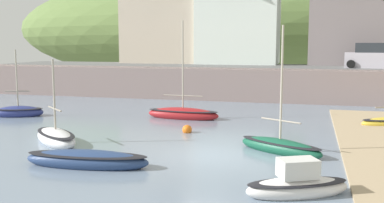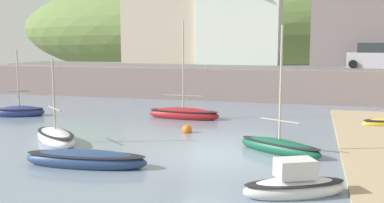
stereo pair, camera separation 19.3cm
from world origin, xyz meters
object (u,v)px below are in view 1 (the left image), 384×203
at_px(waterfront_building_centre, 239,13).
at_px(dinghy_open_wooden, 87,160).
at_px(waterfront_building_left, 165,10).
at_px(rowboat_small_beached, 297,185).
at_px(fishing_boat_green, 183,114).
at_px(sailboat_tall_mast, 280,146).
at_px(mooring_buoy, 187,130).
at_px(sailboat_white_hull, 56,137).
at_px(sailboat_nearest_shore, 18,112).
at_px(waterfront_building_right, 354,15).
at_px(parked_car_near_slipway, 372,58).

height_order(waterfront_building_centre, dinghy_open_wooden, waterfront_building_centre).
relative_size(waterfront_building_left, rowboat_small_beached, 3.09).
relative_size(waterfront_building_left, waterfront_building_centre, 1.09).
height_order(waterfront_building_left, fishing_boat_green, waterfront_building_left).
xyz_separation_m(sailboat_tall_mast, mooring_buoy, (-4.68, 2.88, -0.11)).
xyz_separation_m(sailboat_white_hull, sailboat_nearest_shore, (-6.15, 5.87, 0.00)).
relative_size(waterfront_building_centre, sailboat_tall_mast, 1.77).
relative_size(waterfront_building_left, waterfront_building_right, 1.16).
bearing_deg(sailboat_nearest_shore, sailboat_white_hull, -65.09).
xyz_separation_m(dinghy_open_wooden, sailboat_tall_mast, (6.54, 3.83, 0.02)).
relative_size(waterfront_building_left, sailboat_tall_mast, 1.92).
distance_m(waterfront_building_right, sailboat_nearest_shore, 28.63).
height_order(rowboat_small_beached, mooring_buoy, rowboat_small_beached).
height_order(waterfront_building_right, sailboat_white_hull, waterfront_building_right).
bearing_deg(rowboat_small_beached, dinghy_open_wooden, 144.89).
bearing_deg(waterfront_building_centre, sailboat_tall_mast, -77.09).
bearing_deg(rowboat_small_beached, sailboat_white_hull, 132.27).
xyz_separation_m(waterfront_building_right, sailboat_nearest_shore, (-20.37, -19.04, -6.52)).
relative_size(waterfront_building_right, sailboat_white_hull, 2.22).
distance_m(sailboat_tall_mast, parked_car_near_slipway, 20.60).
xyz_separation_m(sailboat_white_hull, sailboat_tall_mast, (9.64, 0.83, -0.01)).
relative_size(dinghy_open_wooden, sailboat_tall_mast, 0.89).
bearing_deg(sailboat_nearest_shore, parked_car_near_slipway, 12.68).
xyz_separation_m(waterfront_building_left, sailboat_tall_mast, (12.73, -24.08, -7.24)).
bearing_deg(waterfront_building_centre, sailboat_nearest_shore, -118.33).
xyz_separation_m(waterfront_building_right, dinghy_open_wooden, (-11.13, -27.90, -6.55)).
relative_size(waterfront_building_right, mooring_buoy, 18.05).
bearing_deg(waterfront_building_left, parked_car_near_slipway, -13.73).
bearing_deg(sailboat_tall_mast, waterfront_building_right, 109.30).
xyz_separation_m(waterfront_building_centre, waterfront_building_right, (10.10, 0.00, -0.31)).
xyz_separation_m(rowboat_small_beached, sailboat_nearest_shore, (-16.61, 10.07, -0.04)).
bearing_deg(fishing_boat_green, waterfront_building_left, 114.51).
bearing_deg(mooring_buoy, dinghy_open_wooden, -105.54).
relative_size(waterfront_building_right, dinghy_open_wooden, 1.85).
distance_m(waterfront_building_right, sailboat_white_hull, 29.41).
distance_m(dinghy_open_wooden, sailboat_tall_mast, 7.58).
relative_size(sailboat_white_hull, sailboat_tall_mast, 0.74).
distance_m(sailboat_tall_mast, sailboat_nearest_shore, 16.57).
height_order(sailboat_white_hull, parked_car_near_slipway, parked_car_near_slipway).
bearing_deg(waterfront_building_right, rowboat_small_beached, -97.35).
distance_m(waterfront_building_left, dinghy_open_wooden, 29.49).
height_order(waterfront_building_left, sailboat_white_hull, waterfront_building_left).
bearing_deg(mooring_buoy, sailboat_white_hull, -143.21).
bearing_deg(fishing_boat_green, sailboat_nearest_shore, -166.53).
xyz_separation_m(fishing_boat_green, sailboat_tall_mast, (6.01, -6.80, -0.02)).
bearing_deg(sailboat_tall_mast, fishing_boat_green, 161.56).
height_order(sailboat_white_hull, mooring_buoy, sailboat_white_hull).
xyz_separation_m(waterfront_building_centre, rowboat_small_beached, (6.35, -29.11, -6.79)).
xyz_separation_m(waterfront_building_left, mooring_buoy, (8.06, -21.19, -7.36)).
distance_m(waterfront_building_left, waterfront_building_centre, 7.22).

